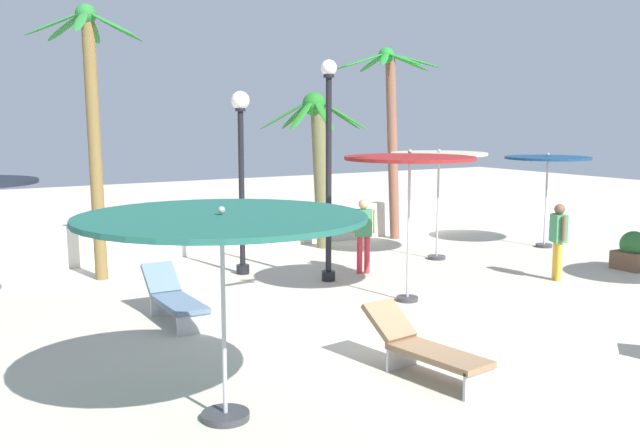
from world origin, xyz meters
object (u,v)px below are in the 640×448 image
patio_umbrella_5 (410,165)px  guest_0 (558,235)px  lounge_chair_0 (425,347)px  guest_1 (364,229)px  palm_tree_0 (390,115)px  lounge_chair_1 (174,297)px  planter (633,252)px  patio_umbrella_2 (548,163)px  patio_umbrella_1 (222,226)px  lamp_post_1 (241,159)px  palm_tree_2 (318,150)px  palm_tree_1 (92,111)px  lamp_post_0 (329,158)px  patio_umbrella_4 (439,159)px

patio_umbrella_5 → guest_0: 4.01m
patio_umbrella_5 → lounge_chair_0: size_ratio=1.43×
guest_1 → palm_tree_0: bearing=46.3°
lounge_chair_1 → planter: planter is taller
palm_tree_0 → planter: (2.20, -6.05, -3.01)m
lounge_chair_1 → patio_umbrella_2: bearing=8.5°
patio_umbrella_1 → lamp_post_1: bearing=63.1°
palm_tree_2 → lounge_chair_0: 9.70m
patio_umbrella_2 → guest_1: 5.95m
palm_tree_1 → lamp_post_1: (2.77, -1.07, -0.99)m
patio_umbrella_5 → palm_tree_0: size_ratio=0.54×
lounge_chair_1 → palm_tree_2: bearing=39.2°
patio_umbrella_1 → guest_1: size_ratio=1.94×
palm_tree_2 → lamp_post_1: (-3.00, -1.80, -0.04)m
palm_tree_0 → lamp_post_0: palm_tree_0 is taller
lamp_post_1 → lounge_chair_0: lamp_post_1 is taller
patio_umbrella_5 → lamp_post_1: bearing=113.0°
palm_tree_0 → guest_0: size_ratio=3.25×
guest_1 → guest_0: bearing=-41.2°
patio_umbrella_2 → lounge_chair_0: 10.65m
palm_tree_2 → lounge_chair_1: 7.45m
lounge_chair_1 → guest_1: bearing=16.4°
patio_umbrella_2 → patio_umbrella_1: bearing=-153.7°
palm_tree_2 → guest_1: size_ratio=2.46×
patio_umbrella_1 → patio_umbrella_4: (8.09, 5.91, 0.18)m
patio_umbrella_2 → palm_tree_0: (-2.68, 3.11, 1.22)m
palm_tree_1 → palm_tree_2: bearing=7.2°
patio_umbrella_2 → patio_umbrella_5: 7.00m
patio_umbrella_1 → patio_umbrella_2: 12.86m
patio_umbrella_2 → guest_1: bearing=-178.2°
palm_tree_2 → lamp_post_1: 3.50m
palm_tree_1 → lounge_chair_1: 4.88m
palm_tree_1 → lamp_post_0: size_ratio=1.24×
guest_0 → guest_1: 4.01m
patio_umbrella_1 → lamp_post_0: size_ratio=0.70×
palm_tree_1 → planter: palm_tree_1 is taller
palm_tree_1 → palm_tree_2: (5.77, 0.73, -0.94)m
palm_tree_2 → planter: palm_tree_2 is taller
lamp_post_1 → patio_umbrella_4: bearing=-11.1°
palm_tree_1 → guest_0: bearing=-32.0°
patio_umbrella_1 → lounge_chair_0: size_ratio=1.62×
lamp_post_1 → lounge_chair_0: size_ratio=2.00×
palm_tree_1 → planter: size_ratio=6.54×
patio_umbrella_2 → palm_tree_0: 4.28m
lounge_chair_1 → guest_1: guest_1 is taller
palm_tree_0 → lounge_chair_1: bearing=-149.3°
patio_umbrella_5 → lounge_chair_1: 4.72m
patio_umbrella_1 → lounge_chair_0: (2.77, -0.09, -1.79)m
guest_0 → guest_1: guest_1 is taller
patio_umbrella_1 → palm_tree_0: 12.55m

